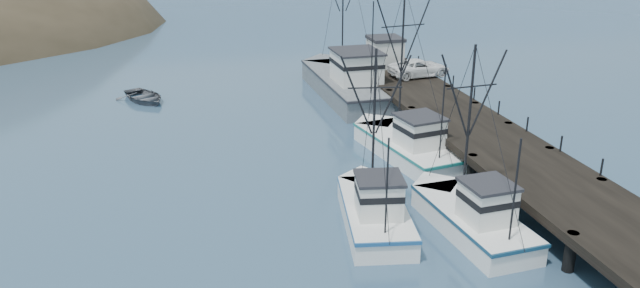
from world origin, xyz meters
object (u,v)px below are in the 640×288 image
(trawler_mid, at_px, (374,210))
(motorboat, at_px, (145,101))
(work_vessel, at_px, (348,82))
(pier, at_px, (474,130))
(pier_shed, at_px, (385,51))
(trawler_near, at_px, (470,216))
(pickup_truck, at_px, (419,68))
(trawler_far, at_px, (406,144))

(trawler_mid, height_order, motorboat, trawler_mid)
(trawler_mid, bearing_deg, work_vessel, 77.21)
(pier, distance_m, work_vessel, 16.73)
(pier, distance_m, pier_shed, 18.08)
(work_vessel, relative_size, motorboat, 3.27)
(pier, bearing_deg, pier_shed, 90.71)
(trawler_mid, bearing_deg, trawler_near, -22.48)
(work_vessel, bearing_deg, pier, -74.83)
(trawler_mid, relative_size, work_vessel, 0.55)
(trawler_near, height_order, pickup_truck, trawler_near)
(pier_shed, bearing_deg, work_vessel, -155.92)
(work_vessel, bearing_deg, trawler_far, -91.04)
(pier_shed, distance_m, pickup_truck, 4.71)
(trawler_near, xyz_separation_m, work_vessel, (0.92, 26.44, 0.41))
(pickup_truck, bearing_deg, pier, 166.86)
(pier, distance_m, pickup_truck, 13.79)
(work_vessel, bearing_deg, trawler_near, -91.99)
(trawler_mid, xyz_separation_m, motorboat, (-12.48, 26.83, -0.82))
(pier_shed, xyz_separation_m, motorboat, (-22.20, 0.46, -3.42))
(trawler_far, bearing_deg, trawler_near, -93.33)
(trawler_mid, height_order, pier_shed, trawler_mid)
(pier, xyz_separation_m, pickup_truck, (1.50, 13.67, 1.07))
(pier, relative_size, pier_shed, 13.75)
(work_vessel, height_order, pier_shed, work_vessel)
(trawler_mid, xyz_separation_m, pickup_truck, (11.44, 22.04, 1.95))
(trawler_far, xyz_separation_m, pier_shed, (4.44, 17.34, 2.60))
(pier_shed, relative_size, pickup_truck, 0.58)
(trawler_mid, xyz_separation_m, work_vessel, (5.56, 24.51, 0.41))
(trawler_far, height_order, motorboat, trawler_far)
(trawler_mid, height_order, pickup_truck, trawler_mid)
(trawler_mid, distance_m, pickup_truck, 24.90)
(trawler_mid, bearing_deg, trawler_far, 59.66)
(trawler_mid, bearing_deg, pier, 40.10)
(pier_shed, bearing_deg, pickup_truck, -68.33)
(pier, relative_size, pickup_truck, 7.98)
(trawler_near, distance_m, pier_shed, 28.86)
(trawler_far, distance_m, pickup_truck, 14.52)
(pier, bearing_deg, pickup_truck, 83.74)
(trawler_near, bearing_deg, pier, 62.78)
(pier, height_order, motorboat, pier)
(trawler_mid, bearing_deg, pickup_truck, 62.56)
(trawler_near, height_order, trawler_mid, trawler_near)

